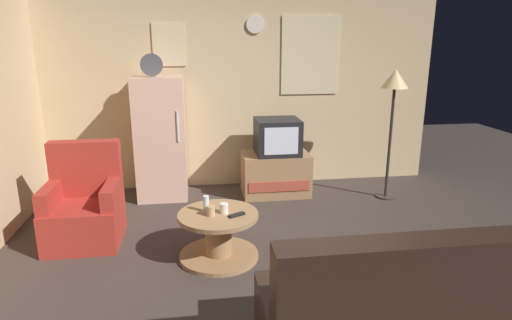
# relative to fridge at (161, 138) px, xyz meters

# --- Properties ---
(ground_plane) EXTENTS (12.00, 12.00, 0.00)m
(ground_plane) POSITION_rel_fridge_xyz_m (1.04, -2.06, -0.75)
(ground_plane) COLOR #3D332D
(wall_with_art) EXTENTS (5.20, 0.12, 2.80)m
(wall_with_art) POSITION_rel_fridge_xyz_m (1.05, 0.39, 0.65)
(wall_with_art) COLOR #D1B284
(wall_with_art) RESTS_ON ground_plane
(fridge) EXTENTS (0.60, 0.62, 1.77)m
(fridge) POSITION_rel_fridge_xyz_m (0.00, 0.00, 0.00)
(fridge) COLOR beige
(fridge) RESTS_ON ground_plane
(tv_stand) EXTENTS (0.84, 0.53, 0.54)m
(tv_stand) POSITION_rel_fridge_xyz_m (1.42, -0.15, -0.49)
(tv_stand) COLOR #9E754C
(tv_stand) RESTS_ON ground_plane
(crt_tv) EXTENTS (0.54, 0.51, 0.44)m
(crt_tv) POSITION_rel_fridge_xyz_m (1.44, -0.15, 0.00)
(crt_tv) COLOR black
(crt_tv) RESTS_ON tv_stand
(standing_lamp) EXTENTS (0.32, 0.32, 1.59)m
(standing_lamp) POSITION_rel_fridge_xyz_m (2.77, -0.46, 0.60)
(standing_lamp) COLOR #332D28
(standing_lamp) RESTS_ON ground_plane
(coffee_table) EXTENTS (0.72, 0.72, 0.43)m
(coffee_table) POSITION_rel_fridge_xyz_m (0.59, -1.74, -0.54)
(coffee_table) COLOR #9E754C
(coffee_table) RESTS_ON ground_plane
(wine_glass) EXTENTS (0.05, 0.05, 0.15)m
(wine_glass) POSITION_rel_fridge_xyz_m (0.49, -1.69, -0.24)
(wine_glass) COLOR silver
(wine_glass) RESTS_ON coffee_table
(mug_ceramic_white) EXTENTS (0.08, 0.08, 0.09)m
(mug_ceramic_white) POSITION_rel_fridge_xyz_m (0.65, -1.74, -0.27)
(mug_ceramic_white) COLOR silver
(mug_ceramic_white) RESTS_ON coffee_table
(mug_ceramic_tan) EXTENTS (0.08, 0.08, 0.09)m
(mug_ceramic_tan) POSITION_rel_fridge_xyz_m (0.53, -1.78, -0.27)
(mug_ceramic_tan) COLOR tan
(mug_ceramic_tan) RESTS_ON coffee_table
(remote_control) EXTENTS (0.15, 0.11, 0.02)m
(remote_control) POSITION_rel_fridge_xyz_m (0.75, -1.83, -0.31)
(remote_control) COLOR black
(remote_control) RESTS_ON coffee_table
(armchair) EXTENTS (0.68, 0.68, 0.96)m
(armchair) POSITION_rel_fridge_xyz_m (-0.68, -1.18, -0.42)
(armchair) COLOR #A52D23
(armchair) RESTS_ON ground_plane
(couch) EXTENTS (1.70, 0.80, 0.92)m
(couch) POSITION_rel_fridge_xyz_m (1.63, -3.19, -0.44)
(couch) COLOR black
(couch) RESTS_ON ground_plane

